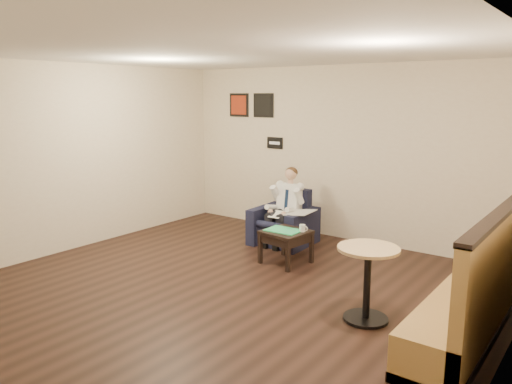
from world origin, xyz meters
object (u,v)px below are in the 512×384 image
Objects in this scene: smartphone at (297,229)px; banquette at (467,275)px; armchair at (284,218)px; seated_man at (280,209)px; side_table at (286,247)px; cafe_table at (367,284)px; green_folder at (283,230)px; coffee_mug at (302,228)px.

banquette reaches higher than smartphone.
seated_man is at bearing -90.00° from armchair.
banquette reaches higher than side_table.
armchair reaches higher than cafe_table.
seated_man is 0.86m from green_folder.
smartphone is (0.63, -0.61, 0.05)m from armchair.
seated_man is 2.79m from cafe_table.
cafe_table reaches higher than smartphone.
side_table is 0.72× the size of cafe_table.
seated_man reaches higher than coffee_mug.
coffee_mug is (0.24, 0.12, 0.04)m from green_folder.
armchair is 0.95m from green_folder.
green_folder is 0.27m from coffee_mug.
green_folder is at bearing -153.37° from side_table.
side_table is at bearing -56.66° from armchair.
green_folder is (-0.03, -0.02, 0.24)m from side_table.
smartphone is at bearing 159.67° from banquette.
armchair is 2.86m from cafe_table.
smartphone is (-0.13, 0.06, -0.04)m from coffee_mug.
seated_man reaches higher than side_table.
smartphone is at bearing 65.59° from side_table.
seated_man is 0.81m from smartphone.
side_table is 2.73m from banquette.
seated_man is 0.94m from coffee_mug.
seated_man is 1.45× the size of cafe_table.
coffee_mug is 0.04× the size of banquette.
cafe_table is (1.71, -1.00, -0.08)m from green_folder.
coffee_mug reaches higher than green_folder.
smartphone is 1.99m from cafe_table.
side_table is at bearing -52.65° from seated_man.
green_folder is (0.52, -0.79, 0.05)m from armchair.
cafe_table is (-0.91, -0.25, -0.23)m from banquette.
armchair is 1.52× the size of side_table.
seated_man is 2.01× the size of side_table.
armchair is at bearing 90.00° from seated_man.
cafe_table is at bearing -31.29° from side_table.
cafe_table is (2.22, -1.68, -0.18)m from seated_man.
banquette is 3.07× the size of cafe_table.
side_table is 0.23× the size of banquette.
banquette is (3.14, -1.55, 0.21)m from armchair.
cafe_table reaches higher than coffee_mug.
smartphone is 0.06× the size of banquette.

